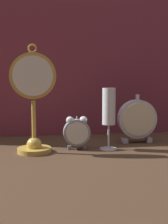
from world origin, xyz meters
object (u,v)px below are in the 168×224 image
(mantel_clock_silver, at_px, (137,119))
(alarm_clock_twin_bell, at_px, (77,131))
(champagne_flute, at_px, (109,111))
(pocket_watch_on_stand, at_px, (33,106))

(mantel_clock_silver, bearing_deg, alarm_clock_twin_bell, -163.22)
(champagne_flute, bearing_deg, mantel_clock_silver, 34.62)
(pocket_watch_on_stand, bearing_deg, champagne_flute, 1.66)
(pocket_watch_on_stand, xyz_separation_m, alarm_clock_twin_bell, (0.15, 0.03, -0.09))
(alarm_clock_twin_bell, relative_size, champagne_flute, 0.54)
(mantel_clock_silver, relative_size, champagne_flute, 0.86)
(pocket_watch_on_stand, relative_size, mantel_clock_silver, 1.94)
(pocket_watch_on_stand, height_order, champagne_flute, pocket_watch_on_stand)
(alarm_clock_twin_bell, bearing_deg, pocket_watch_on_stand, -170.00)
(champagne_flute, bearing_deg, pocket_watch_on_stand, -178.34)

